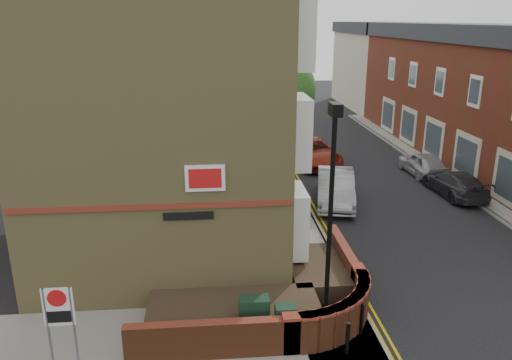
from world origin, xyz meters
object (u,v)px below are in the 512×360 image
at_px(lamppost, 330,225).
at_px(silver_car_near, 335,187).
at_px(utility_cabinet_large, 254,318).
at_px(zone_sign, 59,313).

relative_size(lamppost, silver_car_near, 1.34).
relative_size(utility_cabinet_large, zone_sign, 0.55).
relative_size(lamppost, utility_cabinet_large, 5.25).
distance_m(lamppost, silver_car_near, 10.97).
height_order(utility_cabinet_large, zone_sign, zone_sign).
xyz_separation_m(utility_cabinet_large, zone_sign, (-4.70, -0.80, 0.92)).
height_order(lamppost, silver_car_near, lamppost).
relative_size(utility_cabinet_large, silver_car_near, 0.25).
xyz_separation_m(lamppost, utility_cabinet_large, (-1.90, 0.10, -2.62)).
distance_m(lamppost, zone_sign, 6.85).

